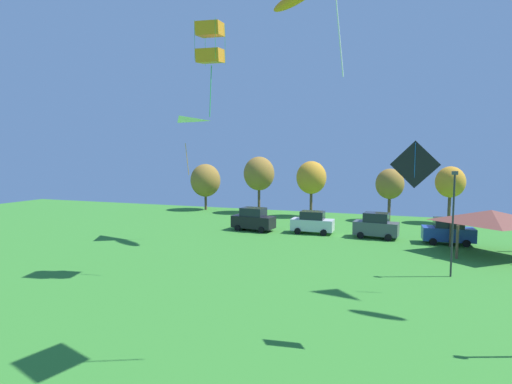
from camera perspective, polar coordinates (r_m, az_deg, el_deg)
kite_flying_1 at (r=37.18m, az=-10.90°, el=8.91°), size 3.35×2.63×4.60m
kite_flying_5 at (r=27.08m, az=-6.57°, el=20.43°), size 1.73×1.82×6.02m
kite_flying_8 at (r=17.25m, az=21.74°, el=3.66°), size 1.91×0.27×1.92m
parked_car_leftmost at (r=42.22m, az=-0.39°, el=-3.93°), size 4.66×2.48×2.44m
parked_car_second_from_left at (r=41.04m, az=8.07°, el=-4.33°), size 4.24×2.03×2.28m
parked_car_third_from_left at (r=40.01m, az=16.77°, el=-4.63°), size 4.26×2.32×2.45m
parked_car_rightmost_in_row at (r=39.68m, az=25.75°, el=-5.07°), size 4.41×2.29×2.32m
park_pavilion at (r=36.52m, az=30.58°, el=-3.04°), size 6.73×5.61×3.60m
light_post_1 at (r=28.60m, az=26.32°, el=-3.37°), size 0.36×0.20×6.86m
treeline_tree_0 at (r=59.13m, az=-7.23°, el=1.65°), size 4.38×4.38×6.76m
treeline_tree_1 at (r=55.44m, az=0.43°, el=2.63°), size 4.27×4.27×7.83m
treeline_tree_2 at (r=52.26m, az=7.91°, el=2.03°), size 3.87×3.87×7.25m
treeline_tree_3 at (r=51.03m, az=18.57°, el=1.08°), size 3.36×3.36×6.37m
treeline_tree_4 at (r=51.87m, az=26.01°, el=1.26°), size 3.32×3.32×6.68m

